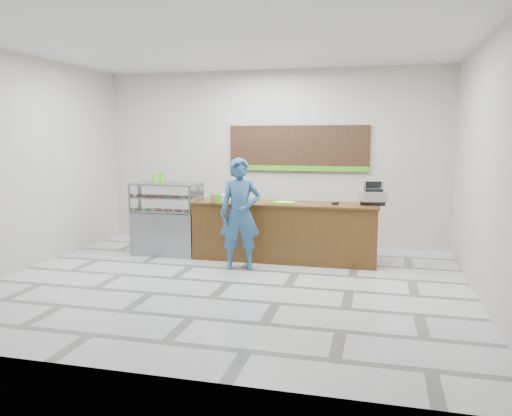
% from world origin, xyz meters
% --- Properties ---
extents(floor, '(7.00, 7.00, 0.00)m').
position_xyz_m(floor, '(0.00, 0.00, 0.00)').
color(floor, silver).
rests_on(floor, ground).
extents(back_wall, '(7.00, 0.00, 7.00)m').
position_xyz_m(back_wall, '(0.00, 3.00, 1.75)').
color(back_wall, beige).
rests_on(back_wall, floor).
extents(ceiling, '(7.00, 7.00, 0.00)m').
position_xyz_m(ceiling, '(0.00, 0.00, 3.50)').
color(ceiling, silver).
rests_on(ceiling, back_wall).
extents(sales_counter, '(3.26, 0.76, 1.03)m').
position_xyz_m(sales_counter, '(0.55, 1.55, 0.52)').
color(sales_counter, brown).
rests_on(sales_counter, floor).
extents(display_case, '(1.22, 0.72, 1.33)m').
position_xyz_m(display_case, '(-1.67, 1.55, 0.68)').
color(display_case, gray).
rests_on(display_case, floor).
extents(menu_board, '(2.80, 0.06, 0.90)m').
position_xyz_m(menu_board, '(0.55, 2.96, 1.93)').
color(menu_board, black).
rests_on(menu_board, back_wall).
extents(cash_register, '(0.50, 0.51, 0.39)m').
position_xyz_m(cash_register, '(2.05, 1.73, 1.18)').
color(cash_register, black).
rests_on(cash_register, sales_counter).
extents(card_terminal, '(0.12, 0.17, 0.04)m').
position_xyz_m(card_terminal, '(1.43, 1.54, 1.05)').
color(card_terminal, black).
rests_on(card_terminal, sales_counter).
extents(serving_tray, '(0.43, 0.33, 0.02)m').
position_xyz_m(serving_tray, '(0.54, 1.51, 1.04)').
color(serving_tray, '#61C304').
rests_on(serving_tray, sales_counter).
extents(napkin_box, '(0.15, 0.15, 0.12)m').
position_xyz_m(napkin_box, '(-0.53, 1.49, 1.09)').
color(napkin_box, white).
rests_on(napkin_box, sales_counter).
extents(straw_cup, '(0.08, 0.08, 0.12)m').
position_xyz_m(straw_cup, '(-0.44, 1.55, 1.09)').
color(straw_cup, silver).
rests_on(straw_cup, sales_counter).
extents(promo_box, '(0.19, 0.14, 0.15)m').
position_xyz_m(promo_box, '(-0.63, 1.28, 1.10)').
color(promo_box, '#4DBF1F').
rests_on(promo_box, sales_counter).
extents(donut_decal, '(0.16, 0.16, 0.00)m').
position_xyz_m(donut_decal, '(0.84, 1.49, 1.03)').
color(donut_decal, '#D1536F').
rests_on(donut_decal, sales_counter).
extents(green_cup_left, '(0.10, 0.10, 0.15)m').
position_xyz_m(green_cup_left, '(-2.00, 1.75, 1.40)').
color(green_cup_left, '#4DBF1F').
rests_on(green_cup_left, display_case).
extents(green_cup_right, '(0.10, 0.10, 0.16)m').
position_xyz_m(green_cup_right, '(-1.88, 1.83, 1.41)').
color(green_cup_right, '#4DBF1F').
rests_on(green_cup_right, display_case).
extents(customer, '(0.75, 0.59, 1.83)m').
position_xyz_m(customer, '(-0.05, 0.83, 0.92)').
color(customer, '#2D5783').
rests_on(customer, floor).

